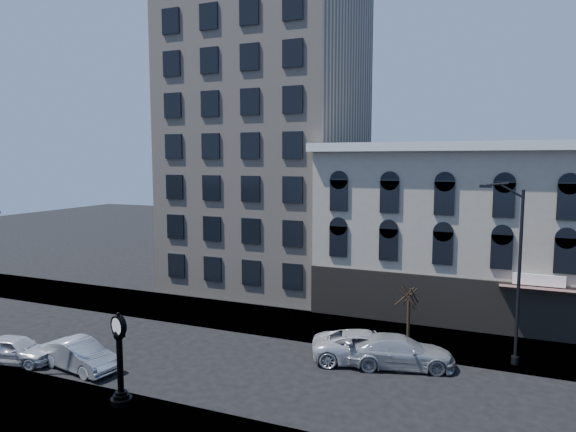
% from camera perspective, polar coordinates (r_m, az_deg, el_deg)
% --- Properties ---
extents(ground, '(160.00, 160.00, 0.00)m').
position_cam_1_polar(ground, '(29.78, -6.81, -16.12)').
color(ground, black).
rests_on(ground, ground).
extents(sidewalk_far, '(160.00, 6.00, 0.12)m').
position_cam_1_polar(sidewalk_far, '(36.50, -0.48, -11.71)').
color(sidewalk_far, gray).
rests_on(sidewalk_far, ground).
extents(cream_tower, '(15.90, 15.40, 42.50)m').
position_cam_1_polar(cream_tower, '(47.82, -2.15, 15.89)').
color(cream_tower, '#B8A794').
rests_on(cream_tower, ground).
extents(victorian_row, '(22.60, 11.19, 12.50)m').
position_cam_1_polar(victorian_row, '(40.18, 20.13, -1.73)').
color(victorian_row, '#ADA28F').
rests_on(victorian_row, ground).
extents(street_clock, '(0.98, 0.98, 4.33)m').
position_cam_1_polar(street_clock, '(25.61, -18.17, -15.22)').
color(street_clock, black).
rests_on(street_clock, sidewalk_near).
extents(street_lamp_far, '(2.62, 0.74, 10.18)m').
position_cam_1_polar(street_lamp_far, '(29.98, 23.13, -0.98)').
color(street_lamp_far, black).
rests_on(street_lamp_far, sidewalk_far).
extents(bare_tree_far, '(2.34, 2.34, 4.02)m').
position_cam_1_polar(bare_tree_far, '(33.03, 13.31, -8.24)').
color(bare_tree_far, '#302318').
rests_on(bare_tree_far, sidewalk_far).
extents(car_near_a, '(4.85, 2.76, 1.55)m').
position_cam_1_polar(car_near_a, '(33.30, -28.05, -12.95)').
color(car_near_a, silver).
rests_on(car_near_a, ground).
extents(car_near_b, '(5.08, 2.50, 1.60)m').
position_cam_1_polar(car_near_b, '(30.90, -22.12, -14.12)').
color(car_near_b, '#A5A8AD').
rests_on(car_near_b, ground).
extents(car_far_a, '(6.66, 4.37, 1.70)m').
position_cam_1_polar(car_far_a, '(30.04, 8.79, -14.21)').
color(car_far_a, silver).
rests_on(car_far_a, ground).
extents(car_far_b, '(6.35, 3.92, 1.72)m').
position_cam_1_polar(car_far_b, '(29.72, 12.26, -14.50)').
color(car_far_b, '#A5A8AD').
rests_on(car_far_b, ground).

